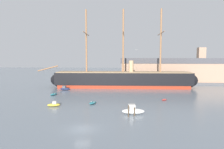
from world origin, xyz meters
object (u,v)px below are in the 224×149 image
(motorboat_foreground_left, at_px, (54,104))
(motorboat_distant_centre, at_px, (120,80))
(seagull_in_flight, at_px, (137,50))
(sailboat_far_right, at_px, (186,85))
(dinghy_near_centre, at_px, (93,103))
(dinghy_mid_left, at_px, (54,94))
(dinghy_mid_right, at_px, (164,100))
(mooring_piling_left_pair, at_px, (128,111))
(tall_ship, at_px, (123,79))
(motorboat_foreground_right, at_px, (133,111))
(dockside_warehouse_right, at_px, (178,70))
(motorboat_alongside_bow, at_px, (65,89))
(mooring_piling_nearest, at_px, (134,112))

(motorboat_foreground_left, xyz_separation_m, motorboat_distant_centre, (13.40, 51.99, 0.12))
(seagull_in_flight, bearing_deg, sailboat_far_right, 37.71)
(dinghy_near_centre, bearing_deg, dinghy_mid_left, 144.24)
(dinghy_mid_right, height_order, mooring_piling_left_pair, mooring_piling_left_pair)
(tall_ship, height_order, motorboat_distant_centre, tall_ship)
(motorboat_foreground_right, relative_size, dockside_warehouse_right, 0.08)
(dinghy_mid_left, xyz_separation_m, sailboat_far_right, (46.31, 22.80, 0.20))
(dinghy_mid_left, height_order, seagull_in_flight, seagull_in_flight)
(dinghy_near_centre, relative_size, dinghy_mid_right, 1.57)
(motorboat_foreground_left, relative_size, dinghy_mid_right, 1.73)
(tall_ship, xyz_separation_m, motorboat_foreground_left, (-15.58, -31.03, -2.83))
(tall_ship, relative_size, dinghy_near_centre, 21.31)
(dinghy_near_centre, bearing_deg, mooring_piling_left_pair, -48.22)
(motorboat_foreground_right, distance_m, motorboat_alongside_bow, 36.57)
(tall_ship, bearing_deg, dinghy_mid_right, -61.87)
(motorboat_distant_centre, xyz_separation_m, seagull_in_flight, (6.98, -31.78, 13.68))
(sailboat_far_right, height_order, dockside_warehouse_right, dockside_warehouse_right)
(mooring_piling_nearest, bearing_deg, dinghy_mid_right, 60.16)
(dinghy_mid_right, relative_size, mooring_piling_nearest, 1.11)
(sailboat_far_right, bearing_deg, dockside_warehouse_right, 89.77)
(dinghy_mid_left, distance_m, mooring_piling_nearest, 31.08)
(dinghy_mid_right, distance_m, sailboat_far_right, 30.46)
(dinghy_mid_right, height_order, dockside_warehouse_right, dockside_warehouse_right)
(dinghy_mid_left, bearing_deg, dinghy_near_centre, -35.76)
(dinghy_near_centre, bearing_deg, motorboat_foreground_left, -160.76)
(dinghy_mid_left, height_order, motorboat_alongside_bow, motorboat_alongside_bow)
(mooring_piling_left_pair, bearing_deg, seagull_in_flight, 84.52)
(motorboat_alongside_bow, height_order, dockside_warehouse_right, dockside_warehouse_right)
(motorboat_foreground_left, height_order, dinghy_mid_right, motorboat_foreground_left)
(motorboat_foreground_left, relative_size, dinghy_mid_left, 1.06)
(mooring_piling_left_pair, bearing_deg, motorboat_foreground_left, 158.69)
(mooring_piling_nearest, xyz_separation_m, seagull_in_flight, (1.42, 26.24, 13.40))
(tall_ship, xyz_separation_m, dockside_warehouse_right, (25.42, 18.70, 2.46))
(motorboat_foreground_left, distance_m, mooring_piling_nearest, 19.90)
(mooring_piling_left_pair, height_order, seagull_in_flight, seagull_in_flight)
(motorboat_foreground_left, relative_size, mooring_piling_nearest, 1.91)
(tall_ship, relative_size, motorboat_foreground_right, 12.98)
(motorboat_alongside_bow, xyz_separation_m, motorboat_distant_centre, (18.48, 28.89, 0.01))
(mooring_piling_left_pair, bearing_deg, mooring_piling_nearest, 37.67)
(dinghy_mid_left, xyz_separation_m, motorboat_alongside_bow, (0.29, 9.80, 0.22))
(motorboat_foreground_right, xyz_separation_m, dinghy_near_centre, (-9.89, 7.75, -0.37))
(dinghy_near_centre, relative_size, dinghy_mid_left, 0.97)
(sailboat_far_right, bearing_deg, dinghy_mid_left, -153.78)
(motorboat_foreground_left, relative_size, dinghy_near_centre, 1.10)
(tall_ship, relative_size, dinghy_mid_left, 20.67)
(tall_ship, height_order, motorboat_foreground_right, tall_ship)
(motorboat_distant_centre, distance_m, mooring_piling_nearest, 58.28)
(tall_ship, bearing_deg, motorboat_foreground_right, -84.97)
(motorboat_distant_centre, bearing_deg, dockside_warehouse_right, -4.69)
(motorboat_foreground_right, height_order, dockside_warehouse_right, dockside_warehouse_right)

